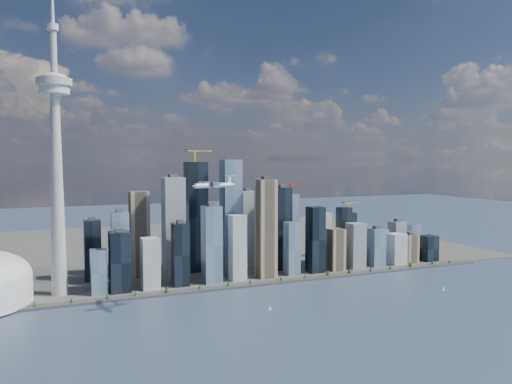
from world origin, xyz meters
name	(u,v)px	position (x,y,z in m)	size (l,w,h in m)	color
ground	(307,331)	(0.00, 0.00, 0.00)	(4000.00, 4000.00, 0.00)	#34455B
seawall	(240,286)	(0.00, 250.00, 2.00)	(1100.00, 22.00, 4.00)	#383838
land	(178,246)	(0.00, 700.00, 1.50)	(1400.00, 900.00, 3.00)	#4C4C47
shoreline_trees	(240,282)	(0.00, 250.00, 8.78)	(960.53, 7.20, 8.80)	#3F2D1E
skyscraper_cluster	(252,236)	(59.62, 336.82, 76.50)	(736.00, 142.00, 247.29)	black
needle_tower	(56,155)	(-300.00, 310.00, 235.84)	(56.00, 56.00, 550.50)	#AEAEA8
airplane	(214,185)	(-90.39, 119.28, 192.54)	(72.13, 64.24, 17.74)	white
sailboat_west	(270,308)	(-7.52, 102.78, 3.01)	(6.80, 2.69, 9.38)	white
sailboat_east	(443,289)	(320.18, 88.04, 3.15)	(7.07, 3.39, 9.82)	white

